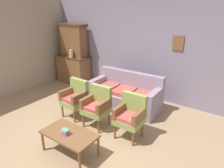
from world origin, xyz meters
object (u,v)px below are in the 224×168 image
at_px(armchair_by_doorway, 97,105).
at_px(coffee_table, 69,135).
at_px(side_cabinet, 74,69).
at_px(vase_on_cabinet, 71,54).
at_px(armchair_near_couch_end, 75,97).
at_px(armchair_near_cabinet, 130,115).
at_px(book_stack_on_table, 65,132).
at_px(floral_couch, 125,95).

xyz_separation_m(armchair_by_doorway, coffee_table, (0.19, -1.02, -0.12)).
relative_size(side_cabinet, armchair_by_doorway, 1.28).
distance_m(side_cabinet, coffee_table, 3.71).
relative_size(vase_on_cabinet, armchair_near_couch_end, 0.29).
bearing_deg(coffee_table, armchair_by_doorway, 100.40).
xyz_separation_m(armchair_near_cabinet, coffee_table, (-0.62, -1.06, -0.12)).
bearing_deg(book_stack_on_table, side_cabinet, 132.62).
bearing_deg(armchair_near_cabinet, book_stack_on_table, -120.04).
xyz_separation_m(armchair_near_couch_end, armchair_by_doorway, (0.69, -0.02, 0.00)).
bearing_deg(armchair_by_doorway, vase_on_cabinet, 146.54).
xyz_separation_m(armchair_near_couch_end, armchair_near_cabinet, (1.50, 0.02, 0.00)).
bearing_deg(armchair_by_doorway, armchair_near_couch_end, 178.00).
relative_size(armchair_by_doorway, armchair_near_cabinet, 1.00).
bearing_deg(armchair_near_cabinet, coffee_table, -120.45).
distance_m(vase_on_cabinet, floral_couch, 2.43).
bearing_deg(floral_couch, armchair_near_cabinet, -54.19).
relative_size(armchair_by_doorway, coffee_table, 0.90).
xyz_separation_m(side_cabinet, armchair_near_cabinet, (3.19, -1.62, 0.03)).
relative_size(side_cabinet, vase_on_cabinet, 4.49).
relative_size(floral_couch, coffee_table, 1.85).
distance_m(floral_couch, armchair_by_doorway, 1.13).
distance_m(side_cabinet, book_stack_on_table, 3.74).
distance_m(side_cabinet, armchair_near_couch_end, 2.36).
bearing_deg(vase_on_cabinet, armchair_near_cabinet, -25.21).
distance_m(floral_couch, armchair_near_cabinet, 1.33).
relative_size(vase_on_cabinet, floral_couch, 0.14).
bearing_deg(vase_on_cabinet, armchair_by_doorway, -33.46).
bearing_deg(armchair_by_doorway, armchair_near_cabinet, 3.28).
relative_size(vase_on_cabinet, coffee_table, 0.26).
distance_m(coffee_table, book_stack_on_table, 0.12).
height_order(vase_on_cabinet, armchair_near_cabinet, vase_on_cabinet).
bearing_deg(coffee_table, floral_couch, 93.99).
relative_size(floral_couch, armchair_near_couch_end, 2.05).
distance_m(floral_couch, coffee_table, 2.14).
height_order(vase_on_cabinet, coffee_table, vase_on_cabinet).
xyz_separation_m(coffee_table, book_stack_on_table, (-0.03, -0.07, 0.09)).
xyz_separation_m(floral_couch, armchair_near_cabinet, (0.77, -1.07, 0.17)).
xyz_separation_m(floral_couch, coffee_table, (0.15, -2.13, 0.05)).
bearing_deg(floral_couch, vase_on_cabinet, 170.83).
bearing_deg(book_stack_on_table, armchair_near_couch_end, 127.26).
bearing_deg(coffee_table, side_cabinet, 133.71).
bearing_deg(armchair_by_doorway, coffee_table, -79.60).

